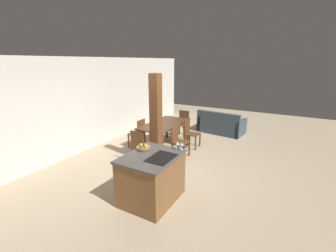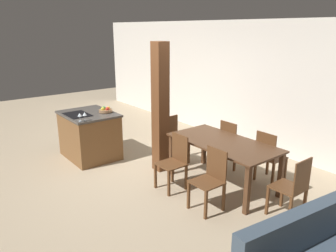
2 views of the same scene
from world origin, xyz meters
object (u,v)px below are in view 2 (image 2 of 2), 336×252
at_px(fruit_bowl, 106,110).
at_px(dining_table, 223,147).
at_px(wine_glass_middle, 85,114).
at_px(kitchen_island, 90,135).
at_px(dining_chair_near_left, 174,161).
at_px(dining_chair_far_right, 269,156).
at_px(wine_glass_near, 80,115).
at_px(dining_chair_far_left, 232,143).
at_px(timber_post, 160,109).
at_px(dining_chair_foot_end, 293,187).
at_px(dining_chair_near_right, 210,178).
at_px(dining_chair_head_end, 174,139).

bearing_deg(fruit_bowl, dining_table, 20.67).
relative_size(wine_glass_middle, dining_table, 0.08).
relative_size(kitchen_island, dining_chair_near_left, 1.28).
height_order(dining_table, dining_chair_far_right, dining_chair_far_right).
relative_size(wine_glass_near, dining_chair_far_left, 0.17).
bearing_deg(dining_table, dining_chair_near_left, -120.59).
bearing_deg(dining_chair_far_right, kitchen_island, 32.64).
xyz_separation_m(dining_table, timber_post, (-1.14, -0.42, 0.49)).
relative_size(dining_chair_near_left, dining_chair_foot_end, 1.00).
relative_size(kitchen_island, wine_glass_middle, 7.59).
height_order(dining_chair_near_left, dining_chair_foot_end, same).
bearing_deg(kitchen_island, dining_chair_near_left, 13.10).
bearing_deg(dining_chair_foot_end, dining_chair_near_right, -51.68).
bearing_deg(fruit_bowl, timber_post, 21.10).
relative_size(dining_chair_far_left, dining_chair_far_right, 1.00).
bearing_deg(wine_glass_near, dining_chair_near_right, 19.74).
height_order(kitchen_island, timber_post, timber_post).
distance_m(wine_glass_near, dining_chair_near_right, 2.63).
bearing_deg(wine_glass_near, dining_chair_foot_end, 25.32).
xyz_separation_m(fruit_bowl, dining_chair_far_left, (1.93, 1.57, -0.50)).
bearing_deg(wine_glass_middle, timber_post, 50.09).
bearing_deg(dining_chair_near_right, dining_chair_head_end, 157.78).
bearing_deg(kitchen_island, dining_chair_far_left, 41.64).
bearing_deg(dining_chair_near_left, timber_post, 159.69).
xyz_separation_m(dining_table, dining_chair_near_right, (0.41, -0.69, -0.19)).
xyz_separation_m(dining_chair_far_left, timber_post, (-0.73, -1.11, 0.69)).
bearing_deg(dining_chair_near_left, dining_chair_foot_end, 22.22).
bearing_deg(dining_chair_near_left, dining_table, 59.41).
bearing_deg(dining_chair_near_right, kitchen_island, -170.48).
bearing_deg(dining_chair_near_left, wine_glass_near, -151.58).
distance_m(fruit_bowl, dining_chair_near_left, 2.00).
xyz_separation_m(fruit_bowl, dining_chair_near_left, (1.93, 0.19, -0.50)).
bearing_deg(kitchen_island, dining_chair_far_right, 32.64).
xyz_separation_m(wine_glass_middle, dining_chair_head_end, (0.73, 1.46, -0.58)).
xyz_separation_m(dining_table, dining_chair_far_left, (-0.41, 0.69, -0.19)).
bearing_deg(dining_chair_far_right, timber_post, 35.66).
bearing_deg(dining_chair_far_right, fruit_bowl, 29.79).
distance_m(wine_glass_middle, dining_chair_near_left, 1.87).
bearing_deg(wine_glass_middle, dining_chair_head_end, 63.44).
bearing_deg(timber_post, kitchen_island, -151.02).
bearing_deg(wine_glass_near, fruit_bowl, 115.53).
bearing_deg(timber_post, wine_glass_near, -127.53).
height_order(fruit_bowl, dining_chair_head_end, fruit_bowl).
distance_m(fruit_bowl, wine_glass_middle, 0.67).
distance_m(kitchen_island, wine_glass_middle, 0.82).
height_order(dining_chair_far_left, dining_chair_foot_end, same).
bearing_deg(dining_chair_foot_end, kitchen_island, -72.72).
distance_m(dining_chair_head_end, timber_post, 0.82).
relative_size(fruit_bowl, dining_chair_near_left, 0.30).
xyz_separation_m(dining_chair_head_end, dining_chair_foot_end, (2.56, 0.00, 0.00)).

